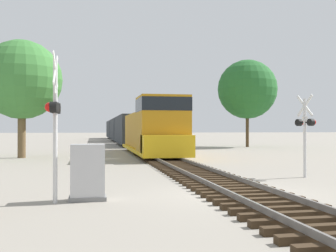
% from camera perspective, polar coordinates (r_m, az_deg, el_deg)
% --- Properties ---
extents(ground_plane, '(400.00, 400.00, 0.00)m').
position_cam_1_polar(ground_plane, '(12.47, 10.32, -9.77)').
color(ground_plane, gray).
extents(rail_track_bed, '(2.60, 160.00, 0.31)m').
position_cam_1_polar(rail_track_bed, '(12.45, 10.32, -9.15)').
color(rail_track_bed, '#382819').
rests_on(rail_track_bed, ground).
extents(freight_train, '(3.15, 66.35, 4.14)m').
position_cam_1_polar(freight_train, '(55.56, -6.27, -0.57)').
color(freight_train, '#B77A14').
rests_on(freight_train, ground).
extents(crossing_signal_near, '(0.35, 1.00, 4.11)m').
position_cam_1_polar(crossing_signal_near, '(11.15, -16.20, 1.74)').
color(crossing_signal_near, silver).
rests_on(crossing_signal_near, ground).
extents(crossing_signal_far, '(0.51, 1.01, 3.46)m').
position_cam_1_polar(crossing_signal_far, '(17.41, 19.30, -0.15)').
color(crossing_signal_far, silver).
rests_on(crossing_signal_far, ground).
extents(relay_cabinet, '(1.04, 0.61, 1.59)m').
position_cam_1_polar(relay_cabinet, '(11.43, -11.57, -6.65)').
color(relay_cabinet, slate).
rests_on(relay_cabinet, ground).
extents(tree_far_right, '(5.54, 5.54, 8.25)m').
position_cam_1_polar(tree_far_right, '(29.49, -20.45, 6.28)').
color(tree_far_right, brown).
rests_on(tree_far_right, ground).
extents(tree_mid_background, '(6.60, 6.60, 9.77)m').
position_cam_1_polar(tree_mid_background, '(45.07, 11.43, 5.23)').
color(tree_mid_background, '#473521').
rests_on(tree_mid_background, ground).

